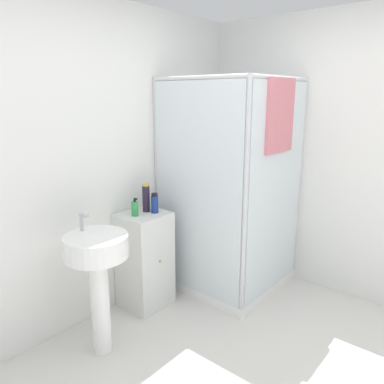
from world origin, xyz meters
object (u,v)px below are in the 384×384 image
Objects in this scene: sink at (98,265)px; shampoo_bottle_tall_black at (146,198)px; soap_dispenser at (135,208)px; shampoo_bottle_blue at (155,203)px.

shampoo_bottle_tall_black reaches higher than sink.
sink is 6.68× the size of soap_dispenser.
sink is 0.78m from shampoo_bottle_blue.
sink reaches higher than shampoo_bottle_blue.
shampoo_bottle_tall_black is 1.46× the size of shampoo_bottle_blue.
soap_dispenser is at bearing 159.09° from shampoo_bottle_blue.
shampoo_bottle_tall_black is at bearing 104.60° from shampoo_bottle_blue.
soap_dispenser is 0.91× the size of shampoo_bottle_blue.
shampoo_bottle_blue is (0.16, -0.06, 0.02)m from soap_dispenser.
shampoo_bottle_tall_black is at bearing 20.07° from sink.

